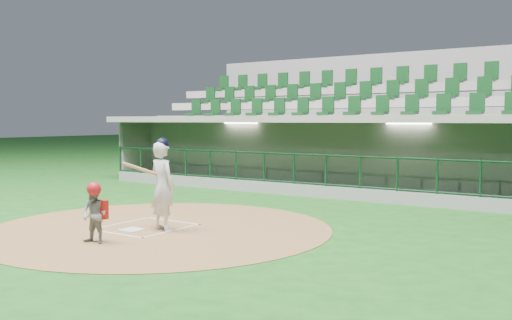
% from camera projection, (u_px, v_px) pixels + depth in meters
% --- Properties ---
extents(ground, '(120.00, 120.00, 0.00)m').
position_uv_depth(ground, '(156.00, 226.00, 12.28)').
color(ground, '#164D16').
rests_on(ground, ground).
extents(dirt_circle, '(7.20, 7.20, 0.01)m').
position_uv_depth(dirt_circle, '(159.00, 228.00, 11.95)').
color(dirt_circle, brown).
rests_on(dirt_circle, ground).
extents(home_plate, '(0.43, 0.43, 0.02)m').
position_uv_depth(home_plate, '(132.00, 230.00, 11.70)').
color(home_plate, silver).
rests_on(home_plate, dirt_circle).
extents(batter_box_chalk, '(1.55, 1.80, 0.01)m').
position_uv_depth(batter_box_chalk, '(146.00, 227.00, 12.03)').
color(batter_box_chalk, white).
rests_on(batter_box_chalk, ground).
extents(dugout_structure, '(16.40, 3.70, 3.00)m').
position_uv_depth(dugout_structure, '(323.00, 160.00, 18.67)').
color(dugout_structure, gray).
rests_on(dugout_structure, ground).
extents(seating_deck, '(17.00, 6.72, 5.15)m').
position_uv_depth(seating_deck, '(361.00, 143.00, 21.22)').
color(seating_deck, slate).
rests_on(seating_deck, ground).
extents(batter, '(0.91, 0.92, 1.90)m').
position_uv_depth(batter, '(162.00, 184.00, 11.65)').
color(batter, silver).
rests_on(batter, dirt_circle).
extents(catcher, '(0.57, 0.48, 1.13)m').
position_uv_depth(catcher, '(95.00, 213.00, 10.43)').
color(catcher, gray).
rests_on(catcher, dirt_circle).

